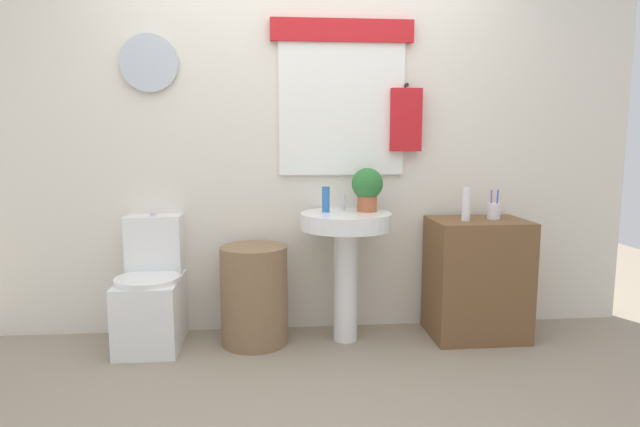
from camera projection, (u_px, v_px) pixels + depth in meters
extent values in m
plane|color=gray|center=(318.00, 408.00, 2.49)|extent=(8.00, 8.00, 0.00)
cube|color=silver|center=(303.00, 133.00, 3.45)|extent=(4.40, 0.10, 2.60)
cube|color=white|center=(342.00, 109.00, 3.38)|extent=(0.80, 0.03, 0.84)
cube|color=red|center=(342.00, 30.00, 3.30)|extent=(0.90, 0.04, 0.14)
cylinder|color=silver|center=(149.00, 63.00, 3.24)|extent=(0.35, 0.03, 0.35)
cylinder|color=black|center=(406.00, 85.00, 3.38)|extent=(0.02, 0.06, 0.02)
cube|color=red|center=(406.00, 120.00, 3.39)|extent=(0.20, 0.05, 0.40)
cube|color=white|center=(151.00, 313.00, 3.22)|extent=(0.36, 0.50, 0.42)
cylinder|color=white|center=(147.00, 279.00, 3.13)|extent=(0.38, 0.38, 0.03)
cube|color=white|center=(155.00, 244.00, 3.33)|extent=(0.34, 0.18, 0.37)
cylinder|color=silver|center=(153.00, 214.00, 3.31)|extent=(0.04, 0.04, 0.02)
cylinder|color=#846647|center=(254.00, 295.00, 3.26)|extent=(0.41, 0.41, 0.61)
cylinder|color=white|center=(346.00, 285.00, 3.30)|extent=(0.15, 0.15, 0.71)
cylinder|color=white|center=(346.00, 221.00, 3.25)|extent=(0.56, 0.56, 0.10)
cylinder|color=silver|center=(344.00, 203.00, 3.35)|extent=(0.03, 0.03, 0.10)
cube|color=brown|center=(477.00, 278.00, 3.37)|extent=(0.59, 0.44, 0.76)
cylinder|color=#2D6BB7|center=(326.00, 199.00, 3.27)|extent=(0.05, 0.05, 0.16)
cylinder|color=#AD5B38|center=(367.00, 204.00, 3.31)|extent=(0.12, 0.12, 0.10)
sphere|color=#2D7033|center=(367.00, 184.00, 3.29)|extent=(0.20, 0.20, 0.20)
cylinder|color=white|center=(466.00, 204.00, 3.26)|extent=(0.05, 0.05, 0.21)
cylinder|color=silver|center=(494.00, 211.00, 3.34)|extent=(0.08, 0.08, 0.10)
cylinder|color=blue|center=(497.00, 204.00, 3.34)|extent=(0.01, 0.02, 0.18)
cylinder|color=purple|center=(491.00, 204.00, 3.34)|extent=(0.02, 0.04, 0.18)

